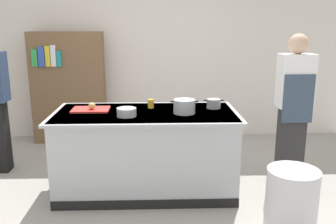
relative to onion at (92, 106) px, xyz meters
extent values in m
plane|color=#9E9991|center=(0.58, -0.07, -0.96)|extent=(10.00, 10.00, 0.00)
cube|color=silver|center=(0.58, 2.03, 0.54)|extent=(6.40, 0.12, 3.00)
cube|color=#B7BABF|center=(0.58, -0.07, -0.51)|extent=(1.90, 0.90, 0.90)
cube|color=#B7BABF|center=(0.58, -0.07, -0.07)|extent=(1.98, 0.98, 0.03)
cube|color=black|center=(0.58, -0.52, -0.91)|extent=(1.90, 0.01, 0.10)
cube|color=red|center=(-0.02, 0.03, -0.05)|extent=(0.40, 0.28, 0.02)
sphere|color=tan|center=(0.00, 0.00, 0.00)|extent=(0.08, 0.08, 0.08)
cylinder|color=#B7BABF|center=(0.99, -0.13, 0.02)|extent=(0.23, 0.23, 0.15)
cube|color=black|center=(0.86, -0.13, 0.07)|extent=(0.04, 0.02, 0.01)
cube|color=black|center=(1.12, -0.13, 0.07)|extent=(0.04, 0.02, 0.01)
cylinder|color=#99999E|center=(1.34, 0.09, -0.01)|extent=(0.16, 0.16, 0.10)
cube|color=black|center=(1.25, 0.09, 0.03)|extent=(0.04, 0.02, 0.01)
cube|color=black|center=(1.43, 0.09, 0.03)|extent=(0.04, 0.02, 0.01)
cylinder|color=#B7BABF|center=(0.39, -0.24, -0.01)|extent=(0.20, 0.20, 0.09)
cylinder|color=yellow|center=(0.64, 0.12, -0.01)|extent=(0.07, 0.07, 0.10)
cylinder|color=silver|center=(1.90, -0.94, -0.67)|extent=(0.46, 0.46, 0.58)
cube|color=#2D2D2D|center=(2.26, 0.12, -0.51)|extent=(0.28, 0.20, 0.90)
cube|color=white|center=(2.26, 0.12, 0.24)|extent=(0.38, 0.24, 0.60)
sphere|color=#D3AA8C|center=(2.26, 0.12, 0.65)|extent=(0.22, 0.22, 0.22)
cube|color=#38475B|center=(2.26, -0.01, 0.06)|extent=(0.34, 0.02, 0.54)
cube|color=brown|center=(-0.65, 1.73, -0.11)|extent=(1.10, 0.28, 1.70)
cube|color=green|center=(-1.08, 1.57, 0.37)|extent=(0.08, 0.03, 0.25)
cube|color=#3351B7|center=(-0.98, 1.57, 0.39)|extent=(0.09, 0.03, 0.29)
cube|color=yellow|center=(-0.88, 1.57, 0.39)|extent=(0.07, 0.03, 0.30)
cube|color=white|center=(-0.80, 1.57, 0.40)|extent=(0.07, 0.03, 0.31)
cube|color=teal|center=(-0.72, 1.57, 0.36)|extent=(0.07, 0.03, 0.23)
camera|label=1|loc=(0.69, -3.90, 0.89)|focal=39.30mm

